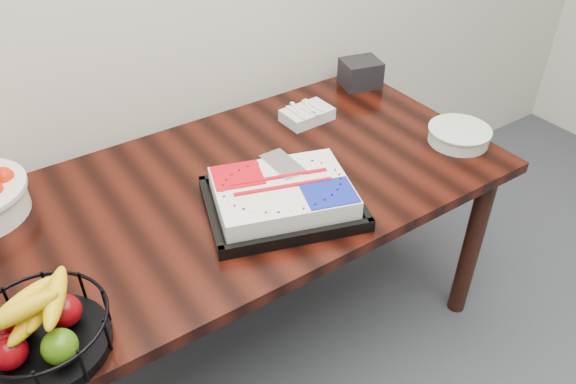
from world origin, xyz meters
TOP-DOWN VIEW (x-y plane):
  - table at (0.00, 2.00)m, footprint 1.80×0.90m
  - cake_tray at (0.07, 1.82)m, footprint 0.55×0.48m
  - fruit_basket at (-0.67, 1.69)m, footprint 0.30×0.30m
  - plate_stack at (0.80, 1.78)m, footprint 0.22×0.22m
  - fork_bag at (0.44, 2.21)m, footprint 0.19×0.13m
  - napkin_box at (0.80, 2.33)m, footprint 0.18×0.17m

SIDE VIEW (x-z plane):
  - table at x=0.00m, z-range 0.29..1.04m
  - fork_bag at x=0.44m, z-range 0.75..0.80m
  - plate_stack at x=0.80m, z-range 0.75..0.80m
  - cake_tray at x=0.07m, z-range 0.75..0.84m
  - napkin_box at x=0.80m, z-range 0.75..0.86m
  - fruit_basket at x=-0.67m, z-range 0.74..0.90m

